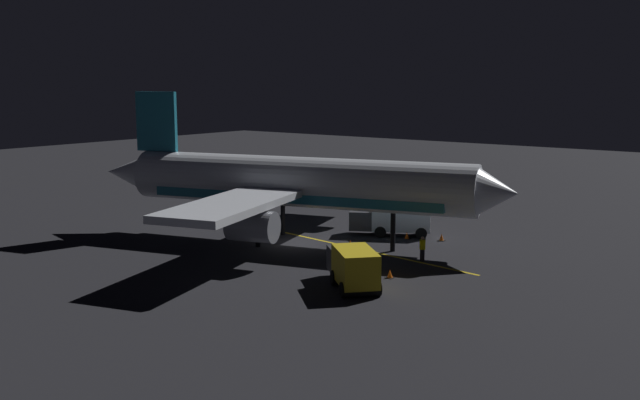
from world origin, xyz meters
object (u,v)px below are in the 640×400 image
traffic_cone_under_wing (441,238)px  catering_truck (393,220)px  traffic_cone_far (390,274)px  baggage_truck (353,267)px  traffic_cone_near_right (407,236)px  ground_crew_worker (422,249)px  airliner (292,184)px  traffic_cone_near_left (350,244)px

traffic_cone_under_wing → catering_truck: bearing=-81.7°
traffic_cone_far → baggage_truck: bearing=-12.1°
traffic_cone_near_right → traffic_cone_far: (10.40, 4.87, 0.00)m
catering_truck → traffic_cone_near_right: 1.84m
baggage_truck → traffic_cone_near_right: size_ratio=10.00×
baggage_truck → ground_crew_worker: bearing=178.4°
airliner → traffic_cone_near_left: bearing=107.5°
catering_truck → ground_crew_worker: 8.43m
traffic_cone_near_right → traffic_cone_near_left: bearing=-21.3°
catering_truck → baggage_truck: bearing=22.3°
airliner → ground_crew_worker: 11.37m
traffic_cone_under_wing → traffic_cone_far: 11.66m
traffic_cone_near_right → traffic_cone_under_wing: (-1.01, 2.46, 0.00)m
airliner → catering_truck: 8.93m
airliner → traffic_cone_near_right: airliner is taller
baggage_truck → ground_crew_worker: size_ratio=3.16×
catering_truck → ground_crew_worker: (5.97, 5.94, -0.33)m
catering_truck → ground_crew_worker: size_ratio=3.77×
baggage_truck → traffic_cone_near_left: 10.58m
baggage_truck → ground_crew_worker: baggage_truck is taller
airliner → ground_crew_worker: (-0.80, 10.76, -3.59)m
catering_truck → traffic_cone_near_right: catering_truck is taller
traffic_cone_near_left → traffic_cone_under_wing: (-5.96, 4.39, 0.00)m
baggage_truck → airliner: bearing=-124.2°
traffic_cone_near_right → traffic_cone_under_wing: 2.66m
traffic_cone_far → traffic_cone_near_left: bearing=-128.7°
catering_truck → traffic_cone_far: catering_truck is taller
baggage_truck → traffic_cone_far: (-3.11, 0.66, -0.99)m
baggage_truck → traffic_cone_under_wing: (-14.52, -1.75, -0.99)m
traffic_cone_far → catering_truck: bearing=-149.5°
traffic_cone_under_wing → traffic_cone_near_right: bearing=-67.6°
baggage_truck → traffic_cone_near_right: baggage_truck is taller
baggage_truck → traffic_cone_near_right: (-13.50, -4.21, -0.99)m
traffic_cone_near_left → traffic_cone_near_right: bearing=158.7°
airliner → traffic_cone_near_left: 6.26m
ground_crew_worker → traffic_cone_near_right: bearing=-141.3°
traffic_cone_under_wing → traffic_cone_far: same height
traffic_cone_near_right → ground_crew_worker: bearing=38.7°
ground_crew_worker → traffic_cone_under_wing: (-6.55, -1.97, -0.64)m
catering_truck → traffic_cone_under_wing: catering_truck is taller
ground_crew_worker → traffic_cone_far: ground_crew_worker is taller
traffic_cone_under_wing → traffic_cone_far: size_ratio=1.00×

